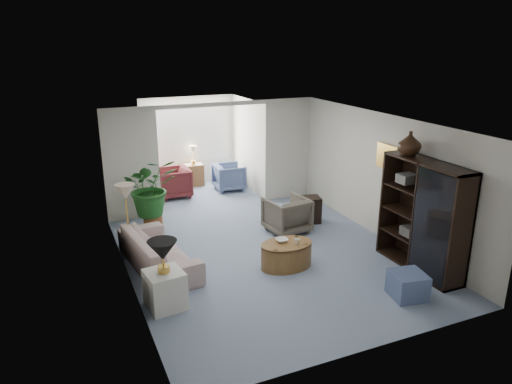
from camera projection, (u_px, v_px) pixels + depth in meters
name	position (u px, v px, depth m)	size (l,w,h in m)	color
floor	(269.00, 258.00, 8.83)	(6.00, 6.00, 0.00)	#8796B3
sunroom_floor	(202.00, 194.00, 12.41)	(2.60, 2.60, 0.00)	#8796B3
back_pier_left	(132.00, 165.00, 10.34)	(1.20, 0.12, 2.50)	silver
back_pier_right	(287.00, 149.00, 11.79)	(1.20, 0.12, 2.50)	silver
back_header	(213.00, 105.00, 10.69)	(2.60, 0.12, 0.10)	silver
window_pane	(188.00, 134.00, 12.91)	(2.20, 0.02, 1.50)	white
window_blinds	(189.00, 134.00, 12.89)	(2.20, 0.02, 1.50)	white
framed_picture	(388.00, 157.00, 9.16)	(0.04, 0.50, 0.40)	beige
sofa	(158.00, 251.00, 8.38)	(2.14, 0.84, 0.63)	beige
end_table	(165.00, 290.00, 7.13)	(0.53, 0.53, 0.59)	silver
table_lamp	(162.00, 250.00, 6.93)	(0.44, 0.44, 0.30)	black
floor_lamp	(125.00, 192.00, 8.54)	(0.36, 0.36, 0.28)	beige
coffee_table	(286.00, 255.00, 8.43)	(0.95, 0.95, 0.45)	brown
coffee_bowl	(282.00, 240.00, 8.42)	(0.21, 0.21, 0.05)	white
coffee_cup	(297.00, 241.00, 8.31)	(0.10, 0.10, 0.10)	beige
wingback_chair	(287.00, 215.00, 9.90)	(0.80, 0.82, 0.75)	#686252
side_table_dark	(309.00, 210.00, 10.46)	(0.48, 0.38, 0.57)	black
entertainment_cabinet	(423.00, 217.00, 8.14)	(0.47, 1.75, 1.94)	black
cabinet_urn	(410.00, 143.00, 8.21)	(0.40, 0.40, 0.41)	black
ottoman	(408.00, 285.00, 7.44)	(0.51, 0.51, 0.40)	slate
plant_pot	(153.00, 222.00, 10.12)	(0.40, 0.40, 0.32)	brown
house_plant	(151.00, 187.00, 9.88)	(1.11, 0.96, 1.23)	#1D551D
sunroom_chair_blue	(229.00, 177.00, 12.69)	(0.74, 0.76, 0.70)	slate
sunroom_chair_maroon	(174.00, 183.00, 12.11)	(0.79, 0.82, 0.74)	maroon
sunroom_table	(194.00, 175.00, 13.07)	(0.49, 0.38, 0.60)	brown
shelf_clutter	(425.00, 212.00, 8.01)	(0.30, 1.18, 1.06)	#43413E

